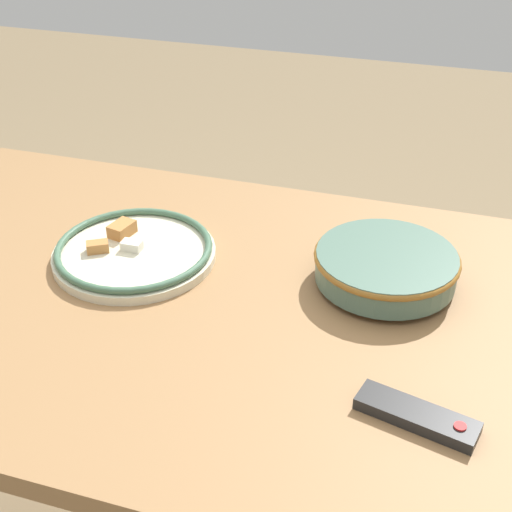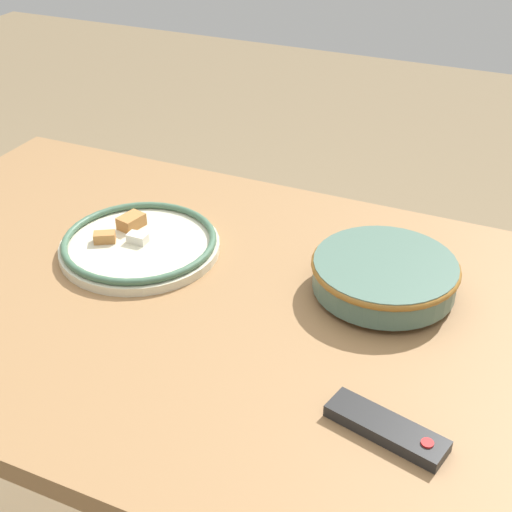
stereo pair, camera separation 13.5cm
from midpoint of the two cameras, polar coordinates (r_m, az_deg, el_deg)
The scene contains 4 objects.
dining_table at distance 1.35m, azimuth -6.23°, elevation -6.18°, with size 1.52×0.93×0.76m.
noodle_bowl at distance 1.32m, azimuth 7.49°, elevation -0.88°, with size 0.27×0.27×0.07m.
food_plate at distance 1.43m, azimuth -12.43°, elevation 0.29°, with size 0.32×0.32×0.04m.
tv_remote at distance 1.07m, azimuth 9.17°, elevation -12.65°, with size 0.19×0.09×0.02m.
Camera 1 is at (-0.39, 0.98, 1.52)m, focal length 50.00 mm.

